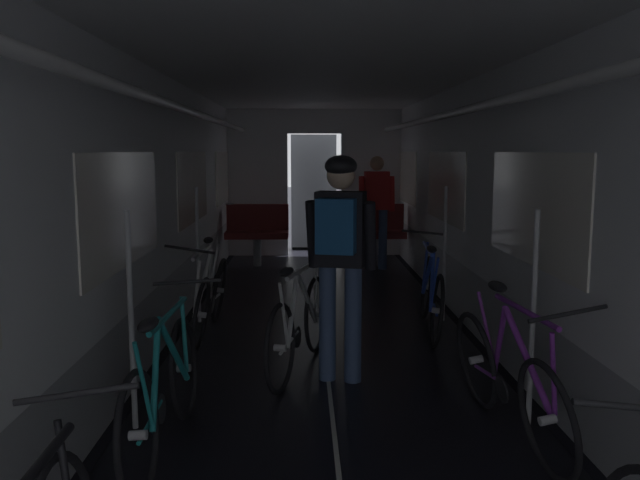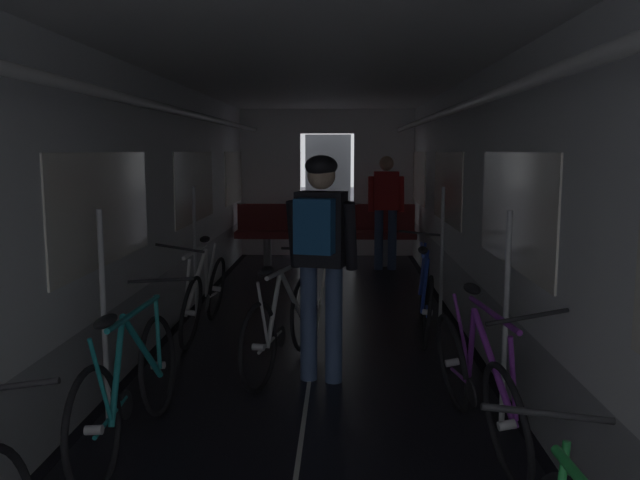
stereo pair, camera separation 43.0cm
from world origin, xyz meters
name	(u,v)px [view 1 (the left image)]	position (x,y,z in m)	size (l,w,h in m)	color
train_car_shell	(326,158)	(0.00, 3.60, 1.70)	(3.14, 12.34, 2.57)	black
bench_seat_far_left	(257,229)	(-0.90, 8.07, 0.57)	(0.98, 0.51, 0.95)	gray
bench_seat_far_right	(373,229)	(0.90, 8.07, 0.57)	(0.98, 0.51, 0.95)	gray
bicycle_purple	(508,378)	(1.06, 1.91, 0.38)	(0.53, 1.69, 0.96)	black
bicycle_teal	(164,390)	(-1.00, 1.76, 0.38)	(0.44, 1.69, 0.95)	black
bicycle_blue	(431,293)	(1.06, 4.28, 0.38)	(0.44, 1.69, 0.95)	black
bicycle_white	(210,296)	(-1.09, 4.22, 0.38)	(0.44, 1.69, 0.96)	black
person_cyclist_aisle	(340,244)	(0.08, 2.92, 1.07)	(0.56, 0.46, 1.73)	#384C75
bicycle_silver_in_aisle	(300,324)	(-0.22, 3.18, 0.38)	(0.62, 1.64, 0.94)	black
person_standing_near_bench	(377,204)	(0.90, 7.70, 0.98)	(0.53, 0.23, 1.69)	#384C75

